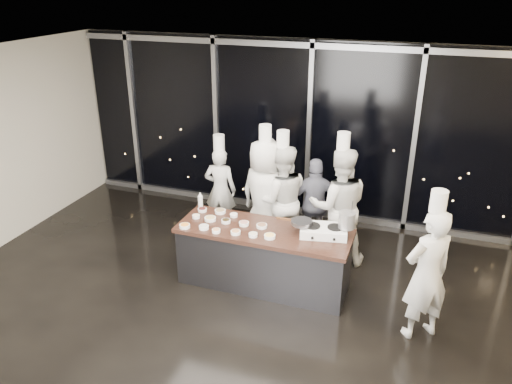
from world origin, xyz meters
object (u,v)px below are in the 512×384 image
at_px(chef_center, 282,199).
at_px(stock_pot, 347,220).
at_px(frying_pan, 301,222).
at_px(chef_left, 265,196).
at_px(demo_counter, 264,257).
at_px(chef_side, 427,273).
at_px(chef_right, 339,206).
at_px(stove, 324,231).
at_px(guest, 315,204).
at_px(chef_far_left, 220,189).

bearing_deg(chef_center, stock_pot, 120.40).
bearing_deg(chef_center, frying_pan, 97.16).
xyz_separation_m(frying_pan, chef_left, (-0.83, 0.92, -0.11)).
distance_m(demo_counter, stock_pot, 1.33).
distance_m(chef_left, chef_side, 2.88).
bearing_deg(chef_right, frying_pan, 52.91).
bearing_deg(stock_pot, chef_right, 106.97).
bearing_deg(stove, chef_center, 122.39).
bearing_deg(chef_side, chef_left, -66.00).
height_order(guest, chef_right, chef_right).
distance_m(demo_counter, chef_side, 2.28).
distance_m(guest, chef_right, 0.55).
bearing_deg(guest, frying_pan, 74.53).
relative_size(stock_pot, chef_center, 0.11).
bearing_deg(stove, stock_pot, -0.33).
distance_m(chef_center, chef_side, 2.67).
bearing_deg(chef_left, demo_counter, 126.96).
relative_size(chef_center, guest, 1.31).
height_order(stove, frying_pan, frying_pan).
relative_size(stove, stock_pot, 3.10).
distance_m(frying_pan, chef_far_left, 2.21).
bearing_deg(demo_counter, chef_center, 93.04).
height_order(stock_pot, chef_center, chef_center).
bearing_deg(chef_left, frying_pan, 151.16).
bearing_deg(chef_right, chef_center, -18.31).
distance_m(frying_pan, chef_center, 1.13).
height_order(chef_left, chef_right, chef_left).
height_order(stove, chef_side, chef_side).
height_order(stove, chef_far_left, chef_far_left).
height_order(stock_pot, chef_side, chef_side).
height_order(stove, chef_center, chef_center).
height_order(chef_far_left, chef_left, chef_left).
distance_m(stove, frying_pan, 0.33).
xyz_separation_m(frying_pan, guest, (-0.08, 1.24, -0.29)).
height_order(frying_pan, chef_center, chef_center).
relative_size(demo_counter, chef_side, 1.25).
height_order(frying_pan, chef_side, chef_side).
relative_size(demo_counter, frying_pan, 4.62).
relative_size(stove, guest, 0.45).
xyz_separation_m(stove, chef_center, (-0.88, 0.92, -0.05)).
bearing_deg(demo_counter, frying_pan, 7.99).
relative_size(demo_counter, stock_pot, 11.07).
height_order(demo_counter, stock_pot, stock_pot).
distance_m(demo_counter, chef_far_left, 1.89).
xyz_separation_m(demo_counter, stove, (0.82, 0.12, 0.51)).
height_order(chef_right, chef_side, chef_right).
bearing_deg(chef_center, chef_far_left, -38.51).
height_order(stock_pot, chef_far_left, chef_far_left).
bearing_deg(frying_pan, demo_counter, 176.84).
bearing_deg(chef_center, chef_left, -12.48).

